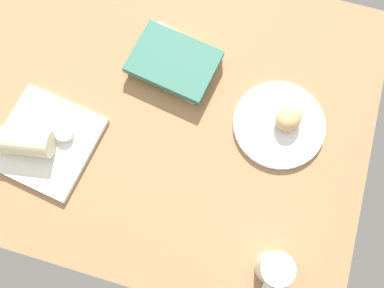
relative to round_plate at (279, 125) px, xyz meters
The scene contains 8 objects.
dining_table 31.01cm from the round_plate, behind, with size 110.00×90.00×4.00cm, color #9E754C.
round_plate is the anchor object (origin of this frame).
scone_pastry 3.79cm from the round_plate, 36.68° to the left, with size 7.20×6.23×5.10cm, color #DDB575.
square_plate 59.77cm from the round_plate, 159.42° to the right, with size 23.67×23.67×1.60cm, color white.
sauce_cup 54.62cm from the round_plate, 160.61° to the right, with size 4.44×4.44×2.01cm.
breakfast_wrap 64.08cm from the round_plate, 158.61° to the right, with size 6.71×6.71×13.97cm, color beige.
book_stack 31.52cm from the round_plate, 163.99° to the left, with size 24.22×20.79×4.78cm.
coffee_mug 36.26cm from the round_plate, 80.24° to the right, with size 7.72×12.50×9.01cm.
Camera 1 is at (18.14, -33.76, 103.73)cm, focal length 37.76 mm.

